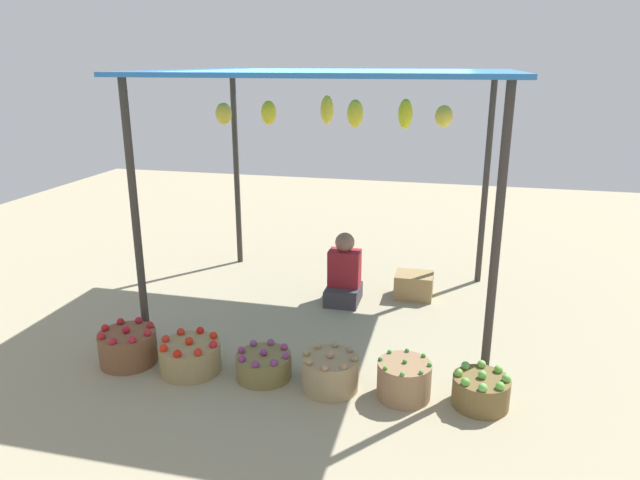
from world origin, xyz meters
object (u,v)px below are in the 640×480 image
(vendor_person, at_px, (344,276))
(basket_potatoes, at_px, (330,372))
(basket_purple_onions, at_px, (264,365))
(basket_green_chilies, at_px, (404,380))
(basket_green_apples, at_px, (481,390))
(wooden_crate_near_vendor, at_px, (414,285))
(basket_red_tomatoes, at_px, (190,356))
(basket_red_apples, at_px, (128,347))

(vendor_person, height_order, basket_potatoes, vendor_person)
(basket_purple_onions, height_order, basket_green_chilies, basket_green_chilies)
(basket_purple_onions, relative_size, basket_green_apples, 1.07)
(basket_potatoes, relative_size, basket_green_chilies, 1.08)
(wooden_crate_near_vendor, bearing_deg, basket_red_tomatoes, -129.62)
(basket_red_tomatoes, xyz_separation_m, basket_purple_onions, (0.64, 0.05, -0.02))
(vendor_person, relative_size, basket_green_chilies, 1.84)
(basket_red_tomatoes, bearing_deg, wooden_crate_near_vendor, 50.38)
(basket_green_chilies, bearing_deg, basket_potatoes, -178.00)
(basket_purple_onions, bearing_deg, basket_red_tomatoes, -175.73)
(basket_purple_onions, bearing_deg, basket_potatoes, -4.73)
(basket_red_apples, height_order, basket_purple_onions, basket_red_apples)
(basket_red_tomatoes, bearing_deg, basket_red_apples, 179.71)
(basket_red_tomatoes, height_order, basket_potatoes, basket_potatoes)
(vendor_person, height_order, wooden_crate_near_vendor, vendor_person)
(basket_potatoes, height_order, basket_green_chilies, basket_potatoes)
(basket_green_chilies, height_order, basket_green_apples, basket_green_chilies)
(vendor_person, height_order, basket_green_apples, vendor_person)
(basket_green_chilies, bearing_deg, basket_red_tomatoes, -179.34)
(basket_green_apples, bearing_deg, vendor_person, 129.19)
(vendor_person, height_order, basket_purple_onions, vendor_person)
(basket_purple_onions, xyz_separation_m, basket_green_chilies, (1.17, -0.03, 0.04))
(basket_purple_onions, bearing_deg, basket_red_apples, -177.91)
(vendor_person, relative_size, wooden_crate_near_vendor, 1.88)
(basket_potatoes, relative_size, basket_green_apples, 1.06)
(vendor_person, relative_size, basket_purple_onions, 1.68)
(basket_green_apples, distance_m, wooden_crate_near_vendor, 2.15)
(basket_purple_onions, xyz_separation_m, basket_green_apples, (1.75, -0.01, 0.02))
(basket_red_apples, bearing_deg, basket_potatoes, -0.09)
(basket_red_apples, distance_m, basket_potatoes, 1.81)
(basket_red_apples, relative_size, basket_potatoes, 1.08)
(basket_purple_onions, distance_m, basket_green_chilies, 1.17)
(basket_green_chilies, bearing_deg, basket_green_apples, 1.75)
(basket_red_apples, distance_m, basket_green_chilies, 2.40)
(basket_red_tomatoes, relative_size, basket_purple_onions, 1.12)
(basket_green_apples, bearing_deg, basket_green_chilies, -178.25)
(basket_potatoes, xyz_separation_m, basket_green_apples, (1.18, 0.04, -0.02))
(basket_red_tomatoes, relative_size, basket_green_chilies, 1.23)
(basket_potatoes, distance_m, basket_green_apples, 1.18)
(basket_red_apples, bearing_deg, basket_green_chilies, 0.42)
(basket_green_apples, bearing_deg, basket_red_apples, -179.32)
(basket_purple_onions, height_order, wooden_crate_near_vendor, wooden_crate_near_vendor)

